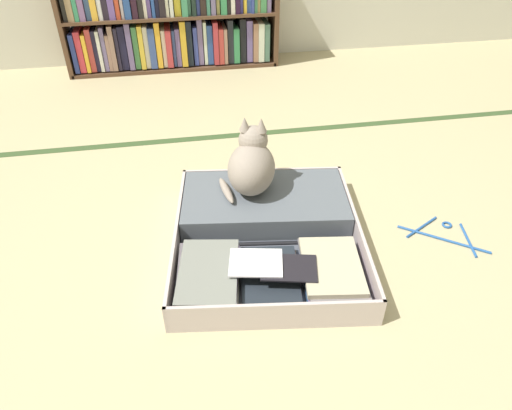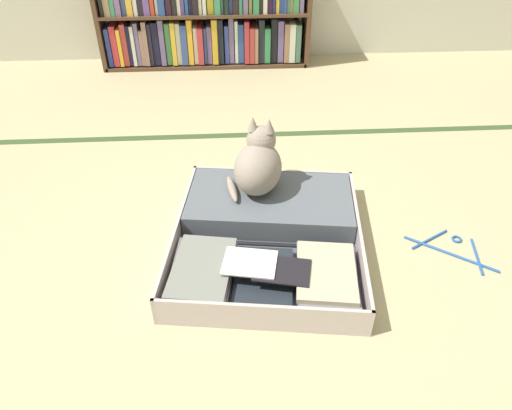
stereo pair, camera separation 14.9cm
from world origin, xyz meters
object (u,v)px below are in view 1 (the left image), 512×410
Objects in this scene: open_suitcase at (267,229)px; black_cat at (252,165)px; bookshelf at (170,17)px; clothes_hanger at (444,234)px.

black_cat is (-0.03, 0.20, 0.18)m from open_suitcase.
bookshelf is 4.90× the size of clothes_hanger.
black_cat reaches higher than open_suitcase.
black_cat reaches higher than clothes_hanger.
clothes_hanger is at bearing -8.43° from open_suitcase.
open_suitcase is 2.88× the size of black_cat.
bookshelf is 4.75× the size of black_cat.
bookshelf is at bearing 115.82° from clothes_hanger.
clothes_hanger is at bearing -64.18° from bookshelf.
bookshelf is 1.65× the size of open_suitcase.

